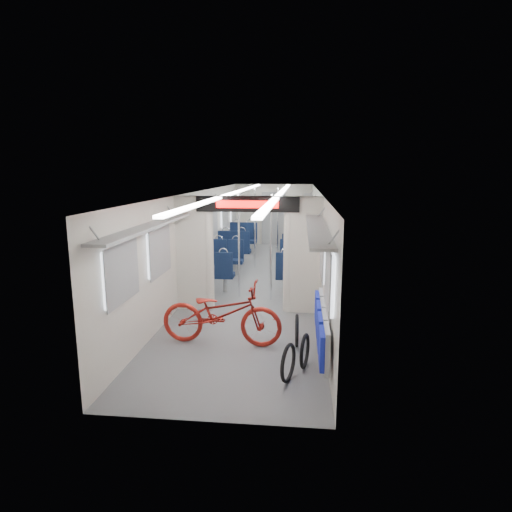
% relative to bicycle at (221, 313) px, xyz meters
% --- Properties ---
extents(carriage, '(12.00, 12.02, 2.31)m').
position_rel_bicycle_xyz_m(carriage, '(0.22, 3.52, 0.98)').
color(carriage, '#515456').
rests_on(carriage, ground).
extents(bicycle, '(2.00, 0.80, 1.04)m').
position_rel_bicycle_xyz_m(bicycle, '(0.00, 0.00, 0.00)').
color(bicycle, maroon).
rests_on(bicycle, ground).
extents(flip_bench, '(0.12, 2.14, 0.55)m').
position_rel_bicycle_xyz_m(flip_bench, '(1.57, -0.56, 0.06)').
color(flip_bench, gray).
rests_on(flip_bench, carriage).
extents(bike_hoop_a, '(0.21, 0.52, 0.53)m').
position_rel_bicycle_xyz_m(bike_hoop_a, '(1.11, -1.17, -0.28)').
color(bike_hoop_a, black).
rests_on(bike_hoop_a, ground).
extents(bike_hoop_b, '(0.16, 0.51, 0.51)m').
position_rel_bicycle_xyz_m(bike_hoop_b, '(1.34, -0.74, -0.29)').
color(bike_hoop_b, black).
rests_on(bike_hoop_b, ground).
extents(bike_hoop_c, '(0.06, 0.53, 0.53)m').
position_rel_bicycle_xyz_m(bike_hoop_c, '(1.22, 0.02, -0.28)').
color(bike_hoop_c, black).
rests_on(bike_hoop_c, ground).
extents(seat_bay_near_left, '(0.89, 1.99, 1.07)m').
position_rel_bicycle_xyz_m(seat_bay_near_left, '(-0.72, 3.82, 0.01)').
color(seat_bay_near_left, black).
rests_on(seat_bay_near_left, ground).
extents(seat_bay_near_right, '(0.90, 2.03, 1.09)m').
position_rel_bicycle_xyz_m(seat_bay_near_right, '(1.15, 3.91, 0.02)').
color(seat_bay_near_right, black).
rests_on(seat_bay_near_right, ground).
extents(seat_bay_far_left, '(0.95, 2.26, 1.16)m').
position_rel_bicycle_xyz_m(seat_bay_far_left, '(-0.72, 6.99, 0.05)').
color(seat_bay_far_left, black).
rests_on(seat_bay_far_left, ground).
extents(seat_bay_far_right, '(0.89, 1.96, 1.07)m').
position_rel_bicycle_xyz_m(seat_bay_far_right, '(1.15, 6.96, 0.01)').
color(seat_bay_far_right, black).
rests_on(seat_bay_far_right, ground).
extents(stanchion_near_left, '(0.04, 0.04, 2.30)m').
position_rel_bicycle_xyz_m(stanchion_near_left, '(-0.10, 2.69, 0.63)').
color(stanchion_near_left, silver).
rests_on(stanchion_near_left, ground).
extents(stanchion_near_right, '(0.04, 0.04, 2.30)m').
position_rel_bicycle_xyz_m(stanchion_near_right, '(0.62, 2.51, 0.63)').
color(stanchion_near_right, silver).
rests_on(stanchion_near_right, ground).
extents(stanchion_far_left, '(0.04, 0.04, 2.30)m').
position_rel_bicycle_xyz_m(stanchion_far_left, '(-0.07, 5.69, 0.63)').
color(stanchion_far_left, silver).
rests_on(stanchion_far_left, ground).
extents(stanchion_far_right, '(0.04, 0.04, 2.30)m').
position_rel_bicycle_xyz_m(stanchion_far_right, '(0.58, 5.85, 0.63)').
color(stanchion_far_right, silver).
rests_on(stanchion_far_right, ground).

